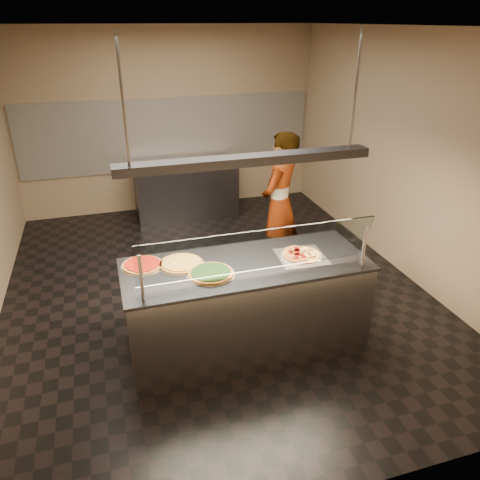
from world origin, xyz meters
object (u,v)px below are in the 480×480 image
object	(u,v)px
pizza_cheese	(181,263)
serving_counter	(246,304)
half_pizza_pepperoni	(293,255)
perforated_tray	(301,256)
pizza_spinach	(211,273)
heat_lamp_housing	(247,160)
sneeze_guard	(258,251)
half_pizza_sausage	(310,253)
worker	(280,204)
prep_table	(186,188)
pizza_spatula	(180,264)
pizza_tomato	(142,265)

from	to	relation	value
pizza_cheese	serving_counter	bearing A→B (deg)	-15.27
half_pizza_pepperoni	perforated_tray	bearing A→B (deg)	-0.19
pizza_spinach	half_pizza_pepperoni	bearing A→B (deg)	5.54
heat_lamp_housing	sneeze_guard	bearing A→B (deg)	-90.00
half_pizza_sausage	worker	size ratio (longest dim) A/B	0.21
half_pizza_pepperoni	prep_table	bearing A→B (deg)	95.68
half_pizza_sausage	pizza_spatula	size ratio (longest dim) A/B	1.44
half_pizza_sausage	pizza_spinach	size ratio (longest dim) A/B	0.87
serving_counter	heat_lamp_housing	world-z (taller)	heat_lamp_housing
sneeze_guard	prep_table	size ratio (longest dim) A/B	1.25
pizza_cheese	heat_lamp_housing	bearing A→B (deg)	-15.27
serving_counter	heat_lamp_housing	distance (m)	1.48
heat_lamp_housing	pizza_tomato	bearing A→B (deg)	166.00
serving_counter	prep_table	size ratio (longest dim) A/B	1.39
half_pizza_sausage	prep_table	distance (m)	3.80
pizza_tomato	pizza_spatula	size ratio (longest dim) A/B	1.51
pizza_cheese	worker	world-z (taller)	worker
half_pizza_pepperoni	worker	bearing A→B (deg)	73.72
perforated_tray	half_pizza_pepperoni	distance (m)	0.09
half_pizza_sausage	pizza_cheese	bearing A→B (deg)	171.23
pizza_spinach	prep_table	xyz separation A→B (m)	(0.48, 3.81, -0.48)
pizza_spinach	pizza_tomato	xyz separation A→B (m)	(-0.58, 0.35, -0.00)
pizza_cheese	half_pizza_pepperoni	bearing A→B (deg)	-10.18
half_pizza_sausage	pizza_spinach	xyz separation A→B (m)	(-1.04, -0.08, -0.01)
half_pizza_sausage	pizza_cheese	distance (m)	1.28
perforated_tray	heat_lamp_housing	xyz separation A→B (m)	(-0.57, 0.03, 1.01)
pizza_spatula	worker	xyz separation A→B (m)	(1.52, 1.30, -0.03)
perforated_tray	prep_table	size ratio (longest dim) A/B	0.29
serving_counter	prep_table	bearing A→B (deg)	88.36
half_pizza_pepperoni	pizza_cheese	world-z (taller)	half_pizza_pepperoni
sneeze_guard	prep_table	bearing A→B (deg)	88.49
perforated_tray	half_pizza_pepperoni	xyz separation A→B (m)	(-0.09, 0.00, 0.03)
sneeze_guard	serving_counter	bearing A→B (deg)	90.00
prep_table	serving_counter	bearing A→B (deg)	-91.64
pizza_tomato	half_pizza_sausage	bearing A→B (deg)	-9.45
sneeze_guard	prep_table	world-z (taller)	sneeze_guard
half_pizza_sausage	pizza_spatula	xyz separation A→B (m)	(-1.28, 0.14, 0.00)
half_pizza_pepperoni	pizza_spatula	bearing A→B (deg)	172.56
pizza_spatula	heat_lamp_housing	bearing A→B (deg)	-10.44
sneeze_guard	pizza_tomato	bearing A→B (deg)	148.77
serving_counter	perforated_tray	xyz separation A→B (m)	(0.57, -0.03, 0.47)
worker	heat_lamp_housing	bearing A→B (deg)	13.87
prep_table	worker	bearing A→B (deg)	-70.92
half_pizza_pepperoni	pizza_cheese	distance (m)	1.10
pizza_spatula	prep_table	world-z (taller)	pizza_spatula
prep_table	pizza_tomato	bearing A→B (deg)	-107.15
pizza_tomato	worker	distance (m)	2.20
worker	pizza_cheese	bearing A→B (deg)	-3.98
sneeze_guard	half_pizza_pepperoni	world-z (taller)	sneeze_guard
half_pizza_pepperoni	pizza_cheese	bearing A→B (deg)	169.82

